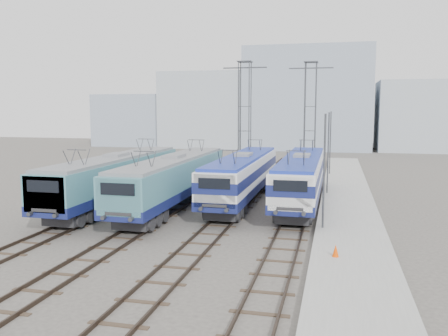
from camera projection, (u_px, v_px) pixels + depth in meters
ground at (174, 232)px, 28.12m from camera, size 160.00×160.00×0.00m
platform at (348, 210)px, 33.47m from camera, size 4.00×70.00×0.30m
locomotive_far_left at (116, 176)px, 35.41m from camera, size 2.92×18.48×3.48m
locomotive_center_left at (173, 178)px, 34.48m from camera, size 2.92×18.43×3.47m
locomotive_center_right at (243, 174)px, 36.69m from camera, size 2.84×17.93×3.37m
locomotive_far_right at (301, 175)px, 35.78m from camera, size 2.86×18.07×3.40m
catenary_tower_west at (245, 115)px, 48.52m from camera, size 4.50×1.20×12.00m
catenary_tower_east at (310, 115)px, 48.96m from camera, size 4.50×1.20×12.00m
mast_front at (324, 174)px, 27.63m from camera, size 0.12×0.12×7.00m
mast_mid at (328, 155)px, 39.22m from camera, size 0.12×0.12×7.00m
mast_rear at (330, 144)px, 50.80m from camera, size 0.12×0.12×7.00m
safety_cone at (336, 251)px, 22.48m from camera, size 0.31×0.31×0.58m
building_west at (212, 110)px, 90.31m from camera, size 18.00×12.00×14.00m
building_center at (308, 99)px, 85.91m from camera, size 22.00×14.00×18.00m
building_east at (425, 116)px, 81.69m from camera, size 16.00×12.00×12.00m
building_far_west at (135, 120)px, 94.24m from camera, size 14.00×10.00×10.00m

